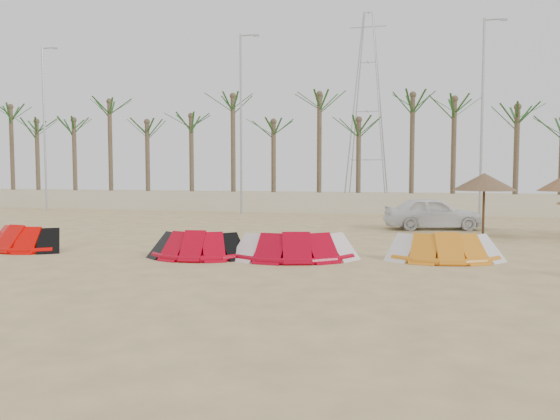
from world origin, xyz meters
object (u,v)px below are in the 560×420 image
(kite_red_mid, at_px, (200,244))
(kite_orange, at_px, (445,246))
(kite_red_left, at_px, (27,237))
(parasol_left, at_px, (484,182))
(kite_red_right, at_px, (298,245))
(car, at_px, (433,213))

(kite_red_mid, bearing_deg, kite_orange, 10.60)
(kite_red_left, bearing_deg, parasol_left, 26.33)
(kite_orange, height_order, parasol_left, parasol_left)
(kite_red_right, bearing_deg, parasol_left, 50.14)
(kite_red_left, distance_m, car, 16.84)
(kite_red_right, relative_size, car, 0.89)
(kite_red_mid, distance_m, car, 12.54)
(kite_red_left, xyz_separation_m, car, (13.45, 10.14, 0.32))
(kite_orange, distance_m, parasol_left, 6.91)
(kite_orange, relative_size, parasol_left, 1.34)
(kite_red_left, distance_m, parasol_left, 17.22)
(kite_orange, xyz_separation_m, parasol_left, (1.79, 6.43, 1.80))
(kite_orange, bearing_deg, kite_red_right, -168.71)
(kite_red_left, bearing_deg, car, 37.01)
(kite_red_mid, distance_m, kite_red_right, 2.97)
(kite_red_mid, bearing_deg, car, 55.45)
(kite_red_right, xyz_separation_m, car, (4.18, 9.83, 0.32))
(kite_orange, bearing_deg, car, 90.78)
(car, bearing_deg, kite_red_right, 144.00)
(kite_red_mid, bearing_deg, kite_red_left, 178.34)
(kite_red_left, height_order, kite_red_mid, same)
(kite_red_mid, distance_m, parasol_left, 12.04)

